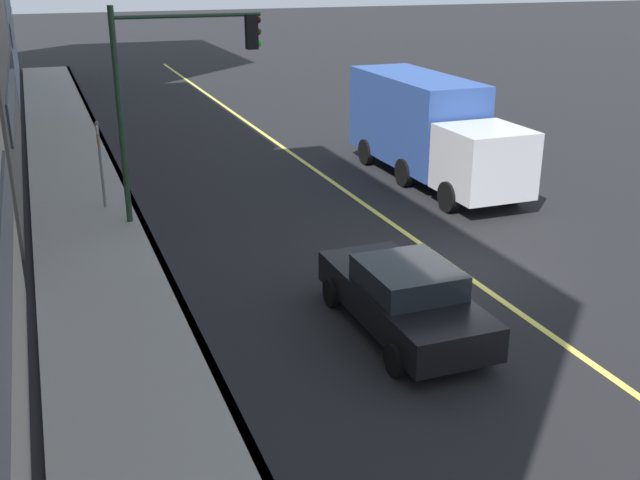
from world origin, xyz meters
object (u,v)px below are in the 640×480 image
at_px(car_black, 404,297).
at_px(traffic_light_mast, 174,77).
at_px(street_sign_post, 100,159).
at_px(truck_blue, 428,127).

distance_m(car_black, traffic_light_mast, 9.24).
height_order(traffic_light_mast, street_sign_post, traffic_light_mast).
height_order(truck_blue, street_sign_post, truck_blue).
relative_size(truck_blue, traffic_light_mast, 1.46).
xyz_separation_m(truck_blue, traffic_light_mast, (-1.40, 8.39, 2.24)).
bearing_deg(traffic_light_mast, car_black, -161.81).
bearing_deg(truck_blue, traffic_light_mast, 99.50).
bearing_deg(traffic_light_mast, truck_blue, -80.50).
height_order(car_black, street_sign_post, street_sign_post).
distance_m(truck_blue, street_sign_post, 10.37).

